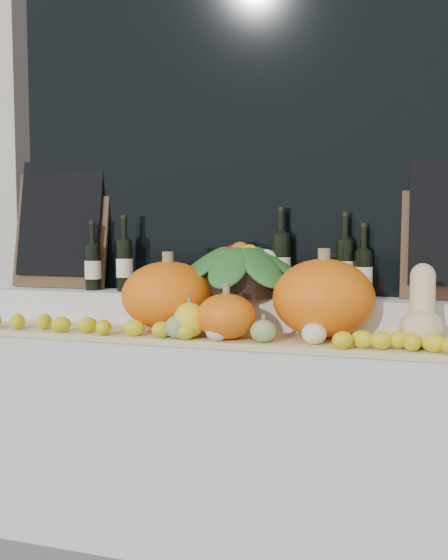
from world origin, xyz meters
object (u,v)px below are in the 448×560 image
at_px(pumpkin_right, 324,298).
at_px(produce_bowl, 240,269).
at_px(butternut_squash, 422,313).
at_px(wine_bottle_tall, 281,264).
at_px(pumpkin_left, 168,295).

bearing_deg(pumpkin_right, produce_bowl, 154.75).
distance_m(pumpkin_right, butternut_squash, 0.37).
bearing_deg(wine_bottle_tall, butternut_squash, -27.39).
relative_size(pumpkin_left, wine_bottle_tall, 1.03).
bearing_deg(pumpkin_right, butternut_squash, -12.95).
bearing_deg(pumpkin_left, wine_bottle_tall, 26.68).
bearing_deg(butternut_squash, pumpkin_right, 167.05).
relative_size(pumpkin_right, wine_bottle_tall, 1.05).
distance_m(pumpkin_left, pumpkin_right, 0.65).
xyz_separation_m(pumpkin_left, butternut_squash, (1.01, -0.08, -0.02)).
relative_size(produce_bowl, wine_bottle_tall, 1.64).
distance_m(pumpkin_left, produce_bowl, 0.34).
height_order(pumpkin_left, butternut_squash, butternut_squash).
relative_size(pumpkin_left, produce_bowl, 0.63).
height_order(butternut_squash, produce_bowl, produce_bowl).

